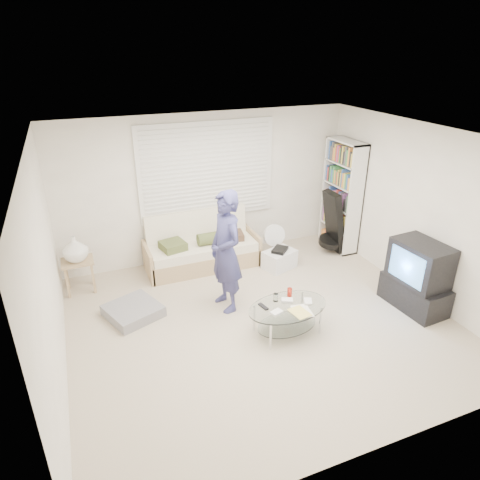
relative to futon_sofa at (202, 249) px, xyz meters
name	(u,v)px	position (x,y,z in m)	size (l,w,h in m)	color
ground	(261,322)	(0.25, -1.87, -0.30)	(5.00, 5.00, 0.00)	tan
room_shell	(248,199)	(0.25, -1.39, 1.33)	(5.02, 4.52, 2.51)	silver
window_blinds	(208,171)	(0.25, 0.33, 1.25)	(2.32, 0.08, 1.62)	silver
futon_sofa	(202,249)	(0.00, 0.00, 0.00)	(1.89, 0.76, 0.92)	tan
grey_floor_pillow	(133,311)	(-1.34, -1.06, -0.23)	(0.67, 0.67, 0.15)	slate
side_table	(75,251)	(-1.97, -0.10, 0.38)	(0.46, 0.37, 0.91)	tan
bookshelf	(342,196)	(2.58, -0.21, 0.69)	(0.31, 0.83, 1.98)	white
guitar_case	(333,226)	(2.34, -0.38, 0.20)	(0.42, 0.42, 1.13)	black
floor_fan	(273,238)	(1.25, -0.19, 0.07)	(0.39, 0.26, 0.64)	white
storage_bin	(279,259)	(1.19, -0.57, -0.14)	(0.61, 0.51, 0.36)	white
tv_unit	(417,277)	(2.45, -2.34, 0.19)	(0.57, 0.96, 1.01)	black
coffee_table	(288,311)	(0.48, -2.20, 0.02)	(1.13, 0.77, 0.52)	silver
standing_person	(226,252)	(-0.04, -1.33, 0.57)	(0.64, 0.42, 1.75)	navy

